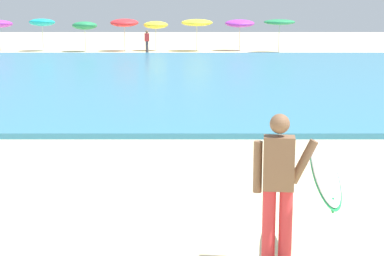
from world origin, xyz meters
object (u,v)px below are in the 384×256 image
surfer_with_board (301,178)px  beachgoer_near_row_left (150,41)px  beach_umbrella_6 (243,23)px  beach_umbrella_1 (45,22)px  beach_umbrella_0 (2,24)px  beach_umbrella_3 (127,23)px  beach_umbrella_7 (282,22)px  beach_umbrella_2 (88,26)px  beach_umbrella_5 (200,23)px  beach_umbrella_4 (159,25)px

surfer_with_board → beachgoer_near_row_left: bearing=96.8°
surfer_with_board → beach_umbrella_6: (2.34, 39.10, 0.97)m
beach_umbrella_1 → beach_umbrella_0: bearing=165.7°
beachgoer_near_row_left → beach_umbrella_0: bearing=162.8°
surfer_with_board → beach_umbrella_1: beach_umbrella_1 is taller
beach_umbrella_3 → beach_umbrella_7: size_ratio=1.03×
beach_umbrella_0 → beach_umbrella_2: 6.79m
beach_umbrella_6 → beachgoer_near_row_left: 7.38m
beach_umbrella_2 → beach_umbrella_3: 2.85m
beach_umbrella_5 → beach_umbrella_7: 5.98m
beach_umbrella_0 → beach_umbrella_6: bearing=-1.3°
beach_umbrella_7 → surfer_with_board: bearing=-97.6°
beach_umbrella_5 → beachgoer_near_row_left: size_ratio=1.49×
beach_umbrella_3 → beachgoer_near_row_left: (1.81, -2.54, -1.20)m
beach_umbrella_1 → beachgoer_near_row_left: (7.79, -2.60, -1.23)m
beach_umbrella_2 → beach_umbrella_1: bearing=169.1°
surfer_with_board → beach_umbrella_3: (-6.07, 38.57, 1.03)m
beach_umbrella_0 → beachgoer_near_row_left: (11.22, -3.47, -1.11)m
beach_umbrella_5 → beach_umbrella_7: (5.76, -1.62, 0.06)m
beach_umbrella_0 → beach_umbrella_7: size_ratio=0.97×
surfer_with_board → beach_umbrella_7: size_ratio=1.00×
beach_umbrella_5 → beach_umbrella_3: bearing=-179.4°
surfer_with_board → beach_umbrella_0: (-15.48, 39.50, 0.93)m
beach_umbrella_3 → beach_umbrella_7: (11.02, -1.56, 0.07)m
beach_umbrella_6 → beach_umbrella_7: size_ratio=1.01×
beach_umbrella_1 → beach_umbrella_5: size_ratio=1.02×
beach_umbrella_5 → beach_umbrella_6: 3.19m
beach_umbrella_6 → beach_umbrella_7: bearing=-38.7°
beach_umbrella_2 → surfer_with_board: bearing=-76.9°
surfer_with_board → beach_umbrella_0: beach_umbrella_0 is taller
beach_umbrella_0 → beach_umbrella_2: (6.62, -1.49, -0.10)m
beach_umbrella_7 → beachgoer_near_row_left: (-9.22, -0.98, -1.27)m
beach_umbrella_0 → beach_umbrella_4: (11.66, -0.50, -0.07)m
beach_umbrella_7 → beach_umbrella_3: bearing=171.9°
beach_umbrella_1 → beach_umbrella_6: (14.39, 0.48, -0.08)m
beach_umbrella_0 → beach_umbrella_7: bearing=-7.0°
beach_umbrella_4 → beachgoer_near_row_left: bearing=-98.5°
beach_umbrella_2 → beach_umbrella_3: bearing=11.3°
beach_umbrella_3 → beach_umbrella_4: bearing=10.7°
beach_umbrella_2 → beachgoer_near_row_left: beach_umbrella_2 is taller
beach_umbrella_5 → beach_umbrella_6: bearing=8.5°
beach_umbrella_2 → beach_umbrella_7: 13.85m
beach_umbrella_1 → beach_umbrella_3: 5.98m
beach_umbrella_5 → beach_umbrella_7: bearing=-15.7°
beach_umbrella_2 → beachgoer_near_row_left: bearing=-23.4°
beach_umbrella_2 → beach_umbrella_6: (11.20, 1.09, 0.14)m
beach_umbrella_1 → beach_umbrella_2: size_ratio=1.09×
surfer_with_board → beach_umbrella_5: (-0.81, 38.63, 1.03)m
beach_umbrella_6 → beach_umbrella_7: 3.35m
beach_umbrella_3 → beach_umbrella_5: beach_umbrella_3 is taller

